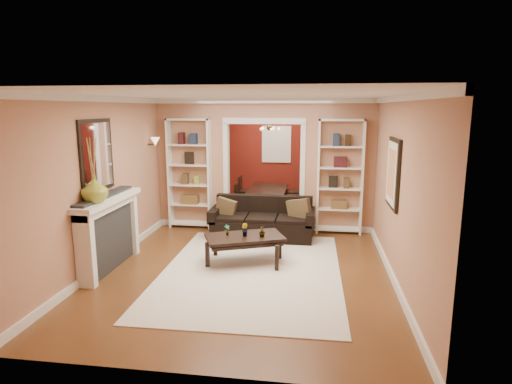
# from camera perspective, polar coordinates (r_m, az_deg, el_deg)

# --- Properties ---
(floor) EXTENTS (8.00, 8.00, 0.00)m
(floor) POSITION_cam_1_polar(r_m,az_deg,el_deg) (8.04, 0.00, -7.06)
(floor) COLOR brown
(floor) RESTS_ON ground
(ceiling) EXTENTS (8.00, 8.00, 0.00)m
(ceiling) POSITION_cam_1_polar(r_m,az_deg,el_deg) (7.64, 0.00, 12.57)
(ceiling) COLOR white
(ceiling) RESTS_ON ground
(wall_back) EXTENTS (8.00, 0.00, 8.00)m
(wall_back) POSITION_cam_1_polar(r_m,az_deg,el_deg) (11.67, 2.76, 5.43)
(wall_back) COLOR tan
(wall_back) RESTS_ON ground
(wall_front) EXTENTS (8.00, 0.00, 8.00)m
(wall_front) POSITION_cam_1_polar(r_m,az_deg,el_deg) (3.89, -8.31, -6.31)
(wall_front) COLOR tan
(wall_front) RESTS_ON ground
(wall_left) EXTENTS (0.00, 8.00, 8.00)m
(wall_left) POSITION_cam_1_polar(r_m,az_deg,el_deg) (8.33, -15.52, 2.74)
(wall_left) COLOR tan
(wall_left) RESTS_ON ground
(wall_right) EXTENTS (0.00, 8.00, 8.00)m
(wall_right) POSITION_cam_1_polar(r_m,az_deg,el_deg) (7.74, 16.75, 2.05)
(wall_right) COLOR tan
(wall_right) RESTS_ON ground
(partition_wall) EXTENTS (4.50, 0.15, 2.70)m
(partition_wall) POSITION_cam_1_polar(r_m,az_deg,el_deg) (8.90, 1.08, 3.65)
(partition_wall) COLOR tan
(partition_wall) RESTS_ON floor
(red_back_panel) EXTENTS (4.44, 0.04, 2.64)m
(red_back_panel) POSITION_cam_1_polar(r_m,az_deg,el_deg) (11.64, 2.75, 5.26)
(red_back_panel) COLOR maroon
(red_back_panel) RESTS_ON floor
(dining_window) EXTENTS (0.78, 0.03, 0.98)m
(dining_window) POSITION_cam_1_polar(r_m,az_deg,el_deg) (11.58, 2.74, 6.38)
(dining_window) COLOR #8CA5CC
(dining_window) RESTS_ON wall_back
(area_rug) EXTENTS (2.78, 3.87, 0.01)m
(area_rug) POSITION_cam_1_polar(r_m,az_deg,el_deg) (6.80, -0.60, -10.45)
(area_rug) COLOR silver
(area_rug) RESTS_ON floor
(sofa) EXTENTS (2.02, 0.87, 0.79)m
(sofa) POSITION_cam_1_polar(r_m,az_deg,el_deg) (8.34, 0.85, -3.54)
(sofa) COLOR black
(sofa) RESTS_ON floor
(pillow_left) EXTENTS (0.40, 0.19, 0.39)m
(pillow_left) POSITION_cam_1_polar(r_m,az_deg,el_deg) (8.40, -4.02, -2.17)
(pillow_left) COLOR brown
(pillow_left) RESTS_ON sofa
(pillow_right) EXTENTS (0.47, 0.31, 0.45)m
(pillow_right) POSITION_cam_1_polar(r_m,az_deg,el_deg) (8.22, 5.81, -2.27)
(pillow_right) COLOR brown
(pillow_right) RESTS_ON sofa
(coffee_table) EXTENTS (1.39, 1.09, 0.47)m
(coffee_table) POSITION_cam_1_polar(r_m,az_deg,el_deg) (7.06, -1.52, -7.67)
(coffee_table) COLOR black
(coffee_table) RESTS_ON floor
(plant_left) EXTENTS (0.11, 0.11, 0.18)m
(plant_left) POSITION_cam_1_polar(r_m,az_deg,el_deg) (7.01, -3.86, -5.06)
(plant_left) COLOR #336626
(plant_left) RESTS_ON coffee_table
(plant_center) EXTENTS (0.14, 0.15, 0.21)m
(plant_center) POSITION_cam_1_polar(r_m,az_deg,el_deg) (6.96, -1.54, -5.04)
(plant_center) COLOR #336626
(plant_center) RESTS_ON coffee_table
(plant_right) EXTENTS (0.12, 0.12, 0.18)m
(plant_right) POSITION_cam_1_polar(r_m,az_deg,el_deg) (6.92, 0.82, -5.26)
(plant_right) COLOR #336626
(plant_right) RESTS_ON coffee_table
(bookshelf_left) EXTENTS (0.90, 0.30, 2.30)m
(bookshelf_left) POSITION_cam_1_polar(r_m,az_deg,el_deg) (9.08, -8.82, 2.40)
(bookshelf_left) COLOR white
(bookshelf_left) RESTS_ON floor
(bookshelf_right) EXTENTS (0.90, 0.30, 2.30)m
(bookshelf_right) POSITION_cam_1_polar(r_m,az_deg,el_deg) (8.71, 11.12, 1.95)
(bookshelf_right) COLOR white
(bookshelf_right) RESTS_ON floor
(fireplace) EXTENTS (0.32, 1.70, 1.16)m
(fireplace) POSITION_cam_1_polar(r_m,az_deg,el_deg) (7.10, -18.81, -5.24)
(fireplace) COLOR white
(fireplace) RESTS_ON floor
(vase) EXTENTS (0.49, 0.49, 0.39)m
(vase) POSITION_cam_1_polar(r_m,az_deg,el_deg) (6.59, -20.75, 0.34)
(vase) COLOR olive
(vase) RESTS_ON fireplace
(mirror) EXTENTS (0.03, 0.95, 1.10)m
(mirror) POSITION_cam_1_polar(r_m,az_deg,el_deg) (6.93, -20.47, 4.57)
(mirror) COLOR silver
(mirror) RESTS_ON wall_left
(wall_sconce) EXTENTS (0.18, 0.18, 0.22)m
(wall_sconce) POSITION_cam_1_polar(r_m,az_deg,el_deg) (8.75, -13.65, 6.38)
(wall_sconce) COLOR #FFE0A5
(wall_sconce) RESTS_ON wall_left
(framed_art) EXTENTS (0.04, 0.85, 1.05)m
(framed_art) POSITION_cam_1_polar(r_m,az_deg,el_deg) (6.73, 17.75, 2.41)
(framed_art) COLOR black
(framed_art) RESTS_ON wall_right
(dining_table) EXTENTS (1.63, 0.91, 0.57)m
(dining_table) POSITION_cam_1_polar(r_m,az_deg,el_deg) (10.53, 1.76, -1.05)
(dining_table) COLOR black
(dining_table) RESTS_ON floor
(dining_chair_nw) EXTENTS (0.49, 0.49, 0.76)m
(dining_chair_nw) POSITION_cam_1_polar(r_m,az_deg,el_deg) (10.30, -1.47, -0.80)
(dining_chair_nw) COLOR black
(dining_chair_nw) RESTS_ON floor
(dining_chair_ne) EXTENTS (0.49, 0.49, 0.86)m
(dining_chair_ne) POSITION_cam_1_polar(r_m,az_deg,el_deg) (10.17, 4.66, -0.69)
(dining_chair_ne) COLOR black
(dining_chair_ne) RESTS_ON floor
(dining_chair_sw) EXTENTS (0.50, 0.50, 0.84)m
(dining_chair_sw) POSITION_cam_1_polar(r_m,az_deg,el_deg) (10.87, -0.95, 0.06)
(dining_chair_sw) COLOR black
(dining_chair_sw) RESTS_ON floor
(dining_chair_se) EXTENTS (0.48, 0.48, 0.86)m
(dining_chair_se) POSITION_cam_1_polar(r_m,az_deg,el_deg) (10.75, 4.85, -0.04)
(dining_chair_se) COLOR black
(dining_chair_se) RESTS_ON floor
(chandelier) EXTENTS (0.50, 0.50, 0.30)m
(chandelier) POSITION_cam_1_polar(r_m,az_deg,el_deg) (10.33, 2.12, 8.42)
(chandelier) COLOR #332817
(chandelier) RESTS_ON ceiling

